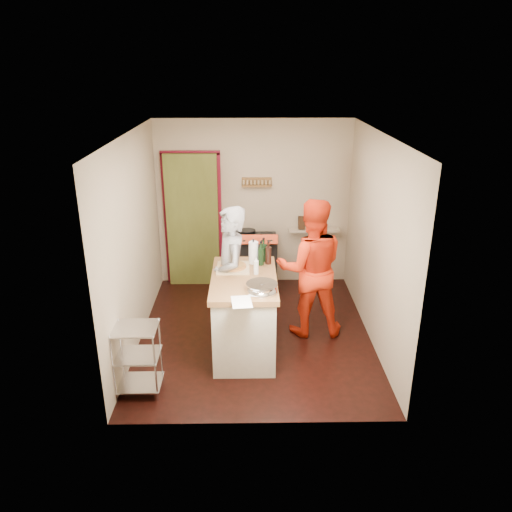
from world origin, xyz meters
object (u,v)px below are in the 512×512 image
Objects in this scene: island at (245,312)px; person_stripe at (231,276)px; wire_shelving at (137,356)px; stove at (257,262)px; person_red at (311,268)px.

person_stripe is (-0.17, 0.26, 0.37)m from island.
wire_shelving is at bearing -144.14° from island.
person_stripe is at bearing -102.97° from stove.
stove is 0.55× the size of person_red.
person_red is at bearing 88.10° from person_stripe.
island is (1.14, 0.83, 0.08)m from wire_shelving.
wire_shelving is 0.44× the size of person_red.
person_red is at bearing 32.66° from wire_shelving.
stove is 1.57m from person_red.
stove is at bearing 63.15° from wire_shelving.
wire_shelving is 0.45× the size of person_stripe.
island is 0.48m from person_stripe.
island is 0.81× the size of person_red.
stove is 0.68× the size of island.
person_red is (0.66, -1.35, 0.46)m from stove.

